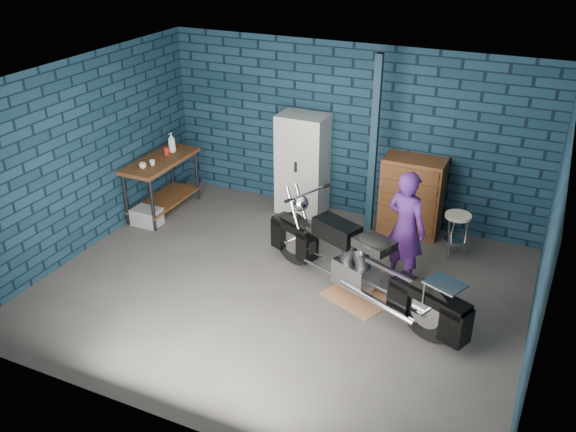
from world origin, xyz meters
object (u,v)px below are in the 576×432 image
object	(u,v)px
storage_bin	(147,217)
shop_stool	(456,236)
workbench	(163,186)
motorcycle	(360,258)
person	(406,228)
locker	(302,164)
tool_chest	(412,196)

from	to	relation	value
storage_bin	shop_stool	xyz separation A→B (m)	(4.52, 1.01, 0.20)
workbench	shop_stool	distance (m)	4.58
workbench	motorcycle	bearing A→B (deg)	-15.91
person	motorcycle	bearing A→B (deg)	80.76
locker	tool_chest	distance (m)	1.78
person	storage_bin	size ratio (longest dim) A/B	3.61
workbench	tool_chest	xyz separation A→B (m)	(3.78, 0.96, 0.14)
motorcycle	shop_stool	world-z (taller)	motorcycle
storage_bin	tool_chest	world-z (taller)	tool_chest
tool_chest	person	bearing A→B (deg)	-79.34
tool_chest	shop_stool	world-z (taller)	tool_chest
motorcycle	tool_chest	distance (m)	2.01
workbench	shop_stool	bearing A→B (deg)	6.45
workbench	tool_chest	bearing A→B (deg)	14.30
storage_bin	shop_stool	distance (m)	4.64
workbench	tool_chest	distance (m)	3.90
workbench	motorcycle	xyz separation A→B (m)	(3.65, -1.04, 0.13)
tool_chest	storage_bin	bearing A→B (deg)	-158.74
motorcycle	person	bearing A→B (deg)	82.36
shop_stool	tool_chest	bearing A→B (deg)	149.49
locker	person	bearing A→B (deg)	-33.88
motorcycle	storage_bin	xyz separation A→B (m)	(-3.63, 0.54, -0.45)
person	locker	xyz separation A→B (m)	(-2.02, 1.36, 0.03)
motorcycle	storage_bin	size ratio (longest dim) A/B	6.13
motorcycle	tool_chest	world-z (taller)	tool_chest
locker	storage_bin	bearing A→B (deg)	-143.70
workbench	motorcycle	world-z (taller)	motorcycle
motorcycle	locker	size ratio (longest dim) A/B	1.64
person	shop_stool	size ratio (longest dim) A/B	2.36
motorcycle	workbench	bearing A→B (deg)	-172.50
tool_chest	workbench	bearing A→B (deg)	-165.70
person	storage_bin	world-z (taller)	person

